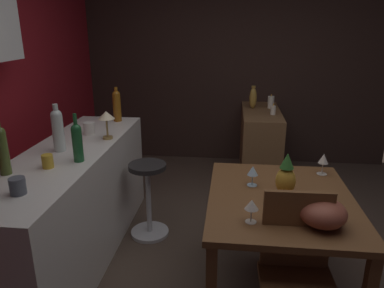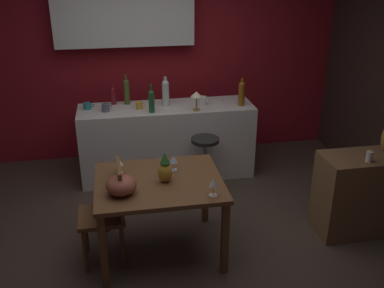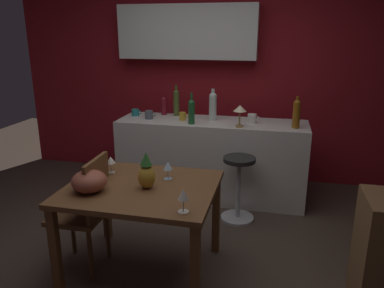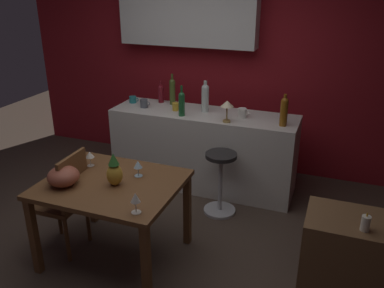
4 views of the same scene
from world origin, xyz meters
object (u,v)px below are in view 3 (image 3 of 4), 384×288
(wine_glass_left, at_px, (111,160))
(wine_bottle_amber, at_px, (297,113))
(wine_bottle_olive, at_px, (176,102))
(bar_stool, at_px, (238,187))
(cup_teal, at_px, (135,112))
(chair_near_window, at_px, (86,210))
(pineapple_centerpiece, at_px, (147,173))
(dining_table, at_px, (142,197))
(wine_glass_center, at_px, (183,195))
(cup_white, at_px, (252,119))
(cup_slate, at_px, (149,115))
(counter_lamp, at_px, (240,110))
(wine_glass_right, at_px, (168,167))
(wine_bottle_ruby, at_px, (164,105))
(wine_bottle_clear, at_px, (213,105))
(wine_bottle_green, at_px, (192,111))
(cup_mustard, at_px, (183,116))
(fruit_bowl, at_px, (89,181))

(wine_glass_left, xyz_separation_m, wine_bottle_amber, (1.50, 1.22, 0.22))
(wine_bottle_olive, bearing_deg, wine_bottle_amber, -12.43)
(bar_stool, height_order, cup_teal, cup_teal)
(chair_near_window, distance_m, pineapple_centerpiece, 0.61)
(pineapple_centerpiece, bearing_deg, dining_table, 153.48)
(wine_glass_center, bearing_deg, cup_white, 81.19)
(dining_table, distance_m, chair_near_window, 0.47)
(cup_slate, xyz_separation_m, cup_teal, (-0.21, 0.12, -0.01))
(counter_lamp, bearing_deg, cup_white, 60.16)
(bar_stool, distance_m, wine_glass_left, 1.36)
(wine_glass_left, relative_size, cup_white, 1.06)
(wine_glass_right, bearing_deg, cup_white, 68.07)
(chair_near_window, relative_size, wine_bottle_ruby, 3.61)
(chair_near_window, xyz_separation_m, cup_teal, (-0.21, 1.67, 0.42))
(wine_bottle_amber, relative_size, cup_slate, 2.71)
(chair_near_window, distance_m, wine_bottle_clear, 1.88)
(bar_stool, distance_m, wine_bottle_green, 0.95)
(wine_glass_right, height_order, wine_glass_center, wine_glass_center)
(bar_stool, xyz_separation_m, wine_glass_left, (-0.97, -0.82, 0.49))
(cup_mustard, bearing_deg, cup_slate, -176.32)
(bar_stool, height_order, wine_glass_center, wine_glass_center)
(cup_mustard, bearing_deg, cup_white, 1.66)
(wine_glass_right, xyz_separation_m, counter_lamp, (0.43, 1.16, 0.24))
(wine_glass_center, height_order, wine_bottle_olive, wine_bottle_olive)
(pineapple_centerpiece, height_order, counter_lamp, counter_lamp)
(wine_glass_right, xyz_separation_m, cup_teal, (-0.82, 1.44, 0.10))
(wine_bottle_clear, bearing_deg, counter_lamp, -37.83)
(fruit_bowl, height_order, cup_slate, cup_slate)
(wine_glass_right, relative_size, cup_white, 1.09)
(wine_glass_center, xyz_separation_m, pineapple_centerpiece, (-0.36, 0.32, 0.00))
(wine_glass_left, xyz_separation_m, wine_bottle_green, (0.41, 1.16, 0.20))
(wine_bottle_green, height_order, cup_white, wine_bottle_green)
(fruit_bowl, distance_m, cup_teal, 1.83)
(wine_glass_left, bearing_deg, cup_teal, 103.08)
(wine_glass_left, bearing_deg, cup_white, 51.94)
(chair_near_window, height_order, wine_bottle_clear, wine_bottle_clear)
(pineapple_centerpiece, relative_size, counter_lamp, 1.20)
(wine_glass_right, relative_size, counter_lamp, 0.61)
(dining_table, distance_m, counter_lamp, 1.53)
(bar_stool, height_order, cup_mustard, cup_mustard)
(wine_glass_left, bearing_deg, wine_bottle_ruby, 90.66)
(chair_near_window, relative_size, wine_glass_center, 5.92)
(fruit_bowl, bearing_deg, cup_teal, 100.56)
(chair_near_window, bearing_deg, bar_stool, 44.86)
(cup_teal, bearing_deg, bar_stool, -24.36)
(fruit_bowl, height_order, cup_teal, cup_teal)
(wine_glass_center, xyz_separation_m, cup_white, (0.29, 1.89, 0.10))
(wine_glass_left, distance_m, pineapple_centerpiece, 0.46)
(fruit_bowl, relative_size, cup_mustard, 2.38)
(wine_glass_center, xyz_separation_m, wine_bottle_ruby, (-0.77, 2.10, 0.16))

